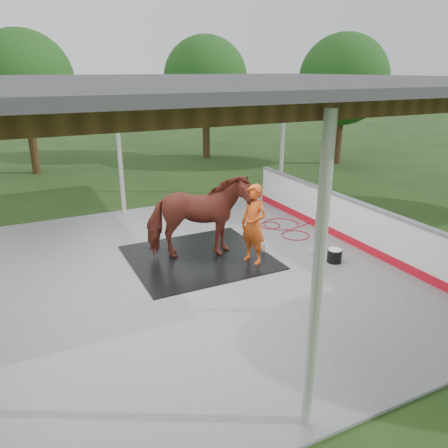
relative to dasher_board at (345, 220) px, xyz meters
name	(u,v)px	position (x,y,z in m)	size (l,w,h in m)	color
ground	(177,276)	(-4.60, 0.00, -0.59)	(100.00, 100.00, 0.00)	#1E3814
concrete_slab	(177,274)	(-4.60, 0.00, -0.57)	(12.00, 10.00, 0.05)	slate
pavilion_structure	(170,85)	(-4.60, 0.00, 3.37)	(12.60, 10.60, 4.05)	beige
dasher_board	(345,220)	(0.00, 0.00, 0.00)	(0.16, 8.00, 1.15)	red
tree_belt	(169,92)	(-4.30, 0.90, 3.20)	(28.00, 28.00, 5.80)	#382314
rubber_mat	(199,257)	(-3.84, 0.57, -0.53)	(3.15, 2.95, 0.02)	black
horse	(198,217)	(-3.84, 0.57, 0.47)	(1.06, 2.33, 1.97)	maroon
handler	(254,224)	(-2.81, -0.19, 0.37)	(0.67, 0.44, 1.83)	#C84915
wash_bucket	(334,255)	(-1.13, -1.01, -0.38)	(0.34, 0.34, 0.31)	black
soap_bottle_a	(264,246)	(-2.27, 0.20, -0.39)	(0.12, 0.12, 0.30)	silver
soap_bottle_b	(311,250)	(-1.34, -0.43, -0.44)	(0.09, 0.09, 0.20)	#338CD8
hose_coil	(283,227)	(-0.91, 1.44, -0.53)	(2.20, 1.80, 0.02)	#A90C1F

